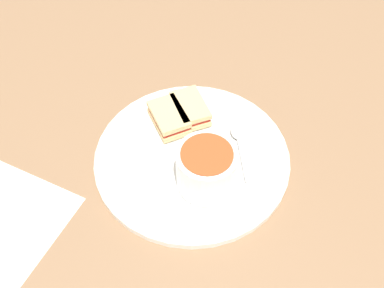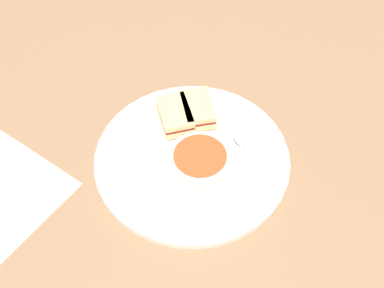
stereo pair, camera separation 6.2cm
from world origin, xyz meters
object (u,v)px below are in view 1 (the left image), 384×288
(sandwich_half_near, at_px, (190,109))
(sandwich_half_far, at_px, (169,118))
(soup_bowl, at_px, (206,168))
(spoon, at_px, (239,136))

(sandwich_half_near, bearing_deg, sandwich_half_far, -36.87)
(soup_bowl, bearing_deg, sandwich_half_near, -147.47)
(spoon, bearing_deg, sandwich_half_far, 69.75)
(soup_bowl, xyz_separation_m, sandwich_half_near, (-0.13, -0.08, -0.02))
(soup_bowl, relative_size, sandwich_half_near, 0.96)
(soup_bowl, relative_size, spoon, 0.81)
(spoon, xyz_separation_m, sandwich_half_near, (-0.02, -0.10, 0.01))
(spoon, bearing_deg, sandwich_half_near, 51.97)
(spoon, height_order, sandwich_half_far, sandwich_half_far)
(soup_bowl, height_order, spoon, soup_bowl)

